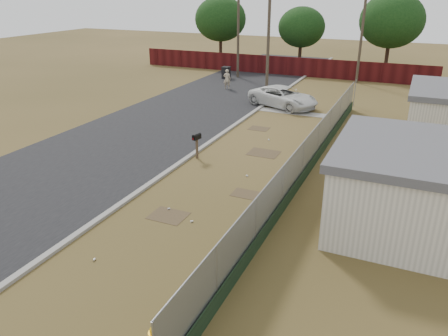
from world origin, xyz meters
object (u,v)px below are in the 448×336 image
at_px(pedestrian, 227,79).
at_px(trash_bin, 226,73).
at_px(mailbox, 197,139).
at_px(pickup_truck, 283,97).

distance_m(pedestrian, trash_bin, 4.66).
distance_m(mailbox, trash_bin, 21.26).
bearing_deg(pedestrian, trash_bin, -81.97).
distance_m(pickup_truck, pedestrian, 7.34).
height_order(mailbox, pedestrian, pedestrian).
distance_m(mailbox, pickup_truck, 11.90).
relative_size(mailbox, trash_bin, 1.17).
height_order(pedestrian, trash_bin, pedestrian).
bearing_deg(pickup_truck, pedestrian, 79.99).
bearing_deg(trash_bin, pickup_truck, -45.02).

